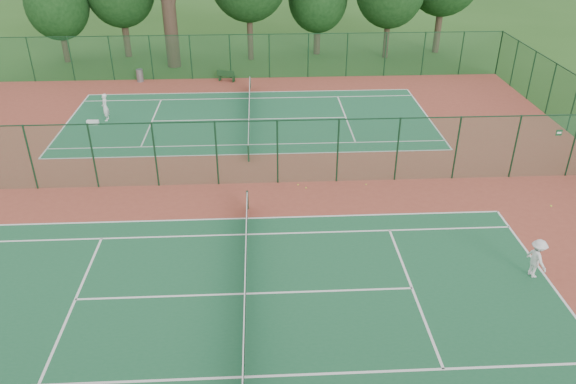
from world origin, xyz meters
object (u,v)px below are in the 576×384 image
(player_far, at_px, (105,107))
(trash_bin, at_px, (140,75))
(bench, at_px, (226,76))
(kit_bag, at_px, (93,122))
(player_near, at_px, (537,258))

(player_far, xyz_separation_m, trash_bin, (0.73, 8.20, -0.42))
(trash_bin, height_order, bench, trash_bin)
(player_far, relative_size, kit_bag, 2.41)
(bench, height_order, kit_bag, bench)
(player_near, height_order, bench, player_near)
(player_far, xyz_separation_m, bench, (7.49, 7.87, -0.45))
(player_far, bearing_deg, player_near, 47.54)
(player_far, bearing_deg, bench, 134.55)
(player_far, distance_m, trash_bin, 8.25)
(player_near, bearing_deg, trash_bin, 24.00)
(bench, bearing_deg, kit_bag, -114.27)
(player_far, distance_m, bench, 10.88)
(kit_bag, bearing_deg, player_far, 47.34)
(trash_bin, bearing_deg, player_near, -52.39)
(bench, bearing_deg, player_far, -113.96)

